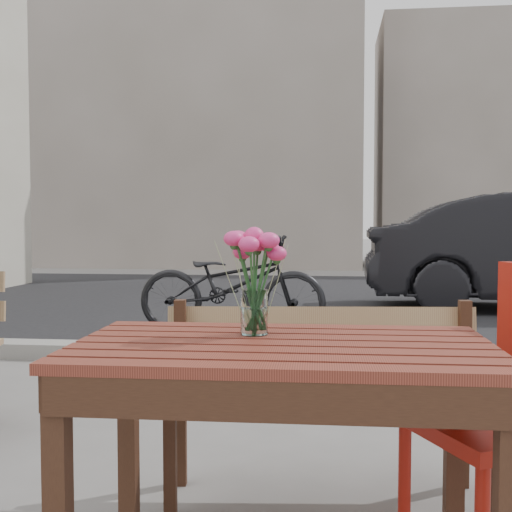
# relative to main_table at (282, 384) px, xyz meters

# --- Properties ---
(street) EXTENTS (30.00, 8.12, 0.12)m
(street) POSITION_rel_main_table_xyz_m (-0.11, 5.10, -0.58)
(street) COLOR black
(street) RESTS_ON ground
(backdrop_buildings) EXTENTS (15.50, 4.00, 8.00)m
(backdrop_buildings) POSITION_rel_main_table_xyz_m (0.06, 14.43, 2.99)
(backdrop_buildings) COLOR gray
(backdrop_buildings) RESTS_ON ground
(main_table) EXTENTS (1.20, 0.71, 0.73)m
(main_table) POSITION_rel_main_table_xyz_m (0.00, 0.00, 0.00)
(main_table) COLOR #552016
(main_table) RESTS_ON ground
(main_bench) EXTENTS (1.28, 0.49, 0.78)m
(main_bench) POSITION_rel_main_table_xyz_m (0.11, 0.71, -0.14)
(main_bench) COLOR #98734F
(main_bench) RESTS_ON ground
(main_vase) EXTENTS (0.18, 0.18, 0.33)m
(main_vase) POSITION_rel_main_table_xyz_m (-0.10, 0.12, 0.32)
(main_vase) COLOR white
(main_vase) RESTS_ON main_table
(bicycle) EXTENTS (1.84, 0.70, 0.95)m
(bicycle) POSITION_rel_main_table_xyz_m (-0.80, 4.28, -0.13)
(bicycle) COLOR black
(bicycle) RESTS_ON ground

